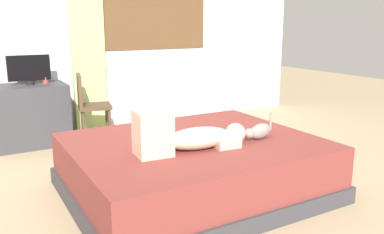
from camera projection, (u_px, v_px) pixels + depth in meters
The scene contains 10 objects.
ground_plane at pixel (195, 188), 3.60m from camera, with size 16.00×16.00×0.00m, color tan.
back_wall_with_window at pixel (103, 23), 5.42m from camera, with size 6.40×0.14×2.90m.
bed at pixel (193, 167), 3.46m from camera, with size 2.09×1.72×0.48m.
person_lying at pixel (187, 136), 3.11m from camera, with size 0.94×0.33×0.34m.
cat at pixel (259, 131), 3.43m from camera, with size 0.35×0.17×0.21m.
desk at pixel (29, 116), 4.80m from camera, with size 0.90×0.56×0.74m.
tv_monitor at pixel (29, 69), 4.70m from camera, with size 0.48×0.10×0.35m.
cup at pixel (45, 80), 4.83m from camera, with size 0.07×0.07×0.08m, color #B23D38.
chair_by_desk at pixel (89, 103), 4.85m from camera, with size 0.45×0.45×0.86m.
curtain_left at pixel (88, 45), 5.26m from camera, with size 0.44×0.06×2.33m, color #ADCC75.
Camera 1 is at (-1.70, -2.90, 1.45)m, focal length 37.35 mm.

